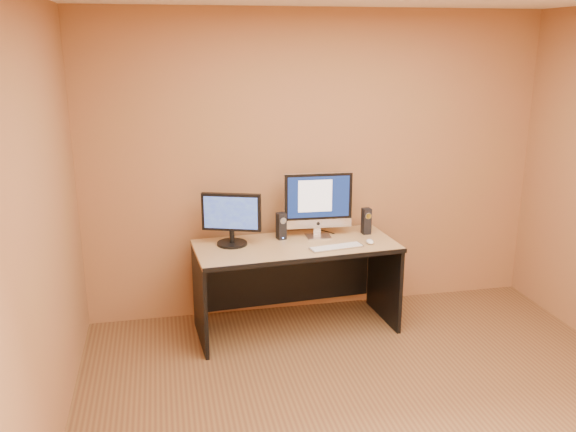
{
  "coord_description": "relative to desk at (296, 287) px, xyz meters",
  "views": [
    {
      "loc": [
        -1.32,
        -3.01,
        2.33
      ],
      "look_at": [
        -0.38,
        1.45,
        1.02
      ],
      "focal_mm": 38.0,
      "sensor_mm": 36.0,
      "label": 1
    }
  ],
  "objects": [
    {
      "name": "speaker_left",
      "position": [
        -0.09,
        0.16,
        0.49
      ],
      "size": [
        0.08,
        0.09,
        0.22
      ],
      "primitive_type": null,
      "rotation": [
        0.0,
        0.0,
        0.24
      ],
      "color": "black",
      "rests_on": "desk"
    },
    {
      "name": "speaker_right",
      "position": [
        0.65,
        0.15,
        0.49
      ],
      "size": [
        0.07,
        0.08,
        0.22
      ],
      "primitive_type": null,
      "rotation": [
        0.0,
        0.0,
        0.09
      ],
      "color": "black",
      "rests_on": "desk"
    },
    {
      "name": "imac",
      "position": [
        0.22,
        0.15,
        0.65
      ],
      "size": [
        0.59,
        0.24,
        0.56
      ],
      "primitive_type": null,
      "rotation": [
        0.0,
        0.0,
        -0.05
      ],
      "color": "silver",
      "rests_on": "desk"
    },
    {
      "name": "cable_a",
      "position": [
        0.32,
        0.29,
        0.38
      ],
      "size": [
        0.13,
        0.19,
        0.01
      ],
      "primitive_type": "cylinder",
      "rotation": [
        1.57,
        0.0,
        0.61
      ],
      "color": "black",
      "rests_on": "desk"
    },
    {
      "name": "second_monitor",
      "position": [
        -0.51,
        0.1,
        0.59
      ],
      "size": [
        0.54,
        0.39,
        0.43
      ],
      "primitive_type": null,
      "rotation": [
        0.0,
        0.0,
        -0.33
      ],
      "color": "black",
      "rests_on": "desk"
    },
    {
      "name": "mouse",
      "position": [
        0.59,
        -0.11,
        0.39
      ],
      "size": [
        0.07,
        0.11,
        0.04
      ],
      "primitive_type": "ellipsoid",
      "rotation": [
        0.0,
        0.0,
        -0.12
      ],
      "color": "white",
      "rests_on": "desk"
    },
    {
      "name": "walls",
      "position": [
        0.29,
        -1.55,
        0.93
      ],
      "size": [
        4.0,
        4.0,
        2.6
      ],
      "primitive_type": null,
      "color": "#995F3E",
      "rests_on": "ground"
    },
    {
      "name": "desk",
      "position": [
        0.0,
        0.0,
        0.0
      ],
      "size": [
        1.67,
        0.82,
        0.75
      ],
      "primitive_type": null,
      "rotation": [
        0.0,
        0.0,
        0.07
      ],
      "color": "#A87C54",
      "rests_on": "ground"
    },
    {
      "name": "keyboard",
      "position": [
        0.29,
        -0.16,
        0.38
      ],
      "size": [
        0.45,
        0.19,
        0.02
      ],
      "primitive_type": "cube",
      "rotation": [
        0.0,
        0.0,
        0.16
      ],
      "color": "#B3B3B8",
      "rests_on": "desk"
    },
    {
      "name": "cable_b",
      "position": [
        0.24,
        0.31,
        0.38
      ],
      "size": [
        0.06,
        0.18,
        0.01
      ],
      "primitive_type": "cylinder",
      "rotation": [
        1.57,
        0.0,
        -0.29
      ],
      "color": "black",
      "rests_on": "desk"
    }
  ]
}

